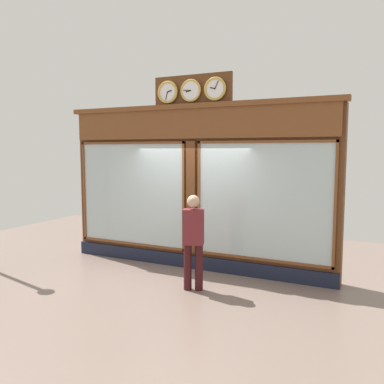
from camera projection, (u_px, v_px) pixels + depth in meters
ground_plane at (109, 318)px, 5.88m from camera, size 14.00×14.00×0.00m
shop_facade at (195, 186)px, 8.32m from camera, size 5.98×0.42×3.96m
pedestrian at (193, 238)px, 6.98m from camera, size 0.41×0.32×1.69m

